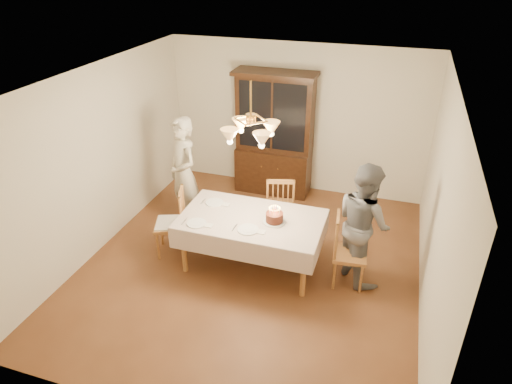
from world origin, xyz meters
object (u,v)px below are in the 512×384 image
(china_hutch, at_px, (274,136))
(elderly_woman, at_px, (184,173))
(chair_far_side, at_px, (280,207))
(dining_table, at_px, (251,223))
(birthday_cake, at_px, (274,218))

(china_hutch, bearing_deg, elderly_woman, -123.62)
(china_hutch, xyz_separation_m, chair_far_side, (0.48, -1.34, -0.60))
(dining_table, xyz_separation_m, elderly_woman, (-1.34, 0.74, 0.20))
(dining_table, distance_m, elderly_woman, 1.54)
(birthday_cake, bearing_deg, elderly_woman, 155.91)
(dining_table, relative_size, birthday_cake, 6.33)
(dining_table, distance_m, chair_far_side, 0.96)
(birthday_cake, bearing_deg, chair_far_side, 100.09)
(dining_table, xyz_separation_m, birthday_cake, (0.32, -0.00, 0.14))
(china_hutch, xyz_separation_m, birthday_cake, (0.64, -2.26, -0.22))
(dining_table, relative_size, china_hutch, 0.88)
(china_hutch, xyz_separation_m, elderly_woman, (-1.01, -1.52, -0.16))
(elderly_woman, bearing_deg, dining_table, 9.05)
(chair_far_side, bearing_deg, birthday_cake, -79.91)
(elderly_woman, height_order, birthday_cake, elderly_woman)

